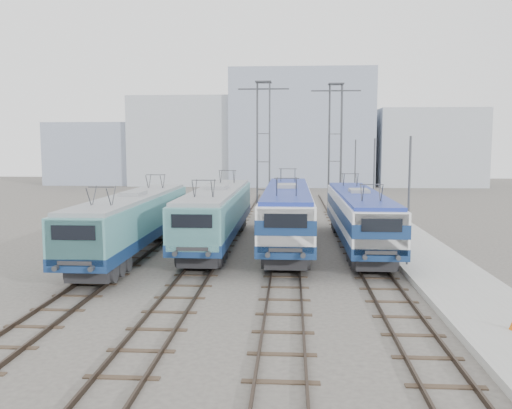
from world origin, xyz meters
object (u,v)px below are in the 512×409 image
Objects in this scene: locomotive_center_left at (217,211)px; locomotive_far_right at (359,214)px; mast_front at (409,204)px; catenary_tower_east at (335,143)px; mast_rear at (355,176)px; mast_mid at (374,186)px; locomotive_center_right at (287,210)px; catenary_tower_west at (263,143)px; locomotive_far_left at (133,219)px.

locomotive_center_left is 9.01m from locomotive_far_right.
catenary_tower_east is at bearing 95.45° from mast_front.
catenary_tower_east is 4.28m from mast_rear.
mast_mid is at bearing 29.10° from locomotive_center_left.
locomotive_center_left is 12.48m from mast_mid.
mast_front is 24.00m from mast_rear.
catenary_tower_east is 10.69m from mast_mid.
locomotive_center_right is 8.74m from mast_mid.
catenary_tower_west is 22.00m from mast_front.
mast_front is (6.35, -6.10, 1.12)m from locomotive_center_right.
catenary_tower_west reaches higher than mast_front.
catenary_tower_east is at bearing 90.87° from locomotive_far_right.
catenary_tower_west is at bearing 113.27° from mast_front.
catenary_tower_west reaches higher than mast_mid.
mast_front is (1.85, -5.61, 1.26)m from locomotive_far_right.
locomotive_center_right is at bearing 1.79° from locomotive_center_left.
locomotive_center_right is at bearing 136.15° from mast_front.
locomotive_far_right is 2.50× the size of mast_front.
mast_front is 1.00× the size of mast_rear.
locomotive_far_right is at bearing -106.15° from mast_mid.
mast_front reaches higher than locomotive_far_right.
mast_mid is at bearing -78.14° from catenary_tower_east.
catenary_tower_west is (6.75, 17.55, 4.44)m from locomotive_far_left.
mast_rear is (2.10, 2.00, -3.14)m from catenary_tower_east.
catenary_tower_east is (13.25, 19.55, 4.44)m from locomotive_far_left.
catenary_tower_west is at bearing -155.06° from mast_rear.
locomotive_center_left is 0.97× the size of locomotive_center_right.
locomotive_center_right reaches higher than locomotive_far_right.
mast_mid reaches higher than locomotive_center_right.
mast_front reaches higher than locomotive_center_right.
mast_mid is (10.85, 6.04, 1.23)m from locomotive_center_left.
catenary_tower_east is (8.75, 16.04, 4.38)m from locomotive_center_left.
catenary_tower_east reaches higher than locomotive_far_right.
catenary_tower_west is (-2.25, 13.90, 4.26)m from locomotive_center_right.
catenary_tower_east reaches higher than locomotive_center_right.
mast_mid is at bearing -42.93° from catenary_tower_west.
catenary_tower_west is at bearing 80.90° from locomotive_center_left.
catenary_tower_east reaches higher than locomotive_far_left.
locomotive_center_left is 12.44m from mast_front.
mast_mid is (0.00, 12.00, 0.00)m from mast_front.
locomotive_center_left is at bearing -99.10° from catenary_tower_west.
locomotive_far_right is 6.77m from mast_mid.
locomotive_far_right is at bearing 108.24° from mast_front.
mast_rear is at bearing 24.94° from catenary_tower_west.
locomotive_far_right is 6.04m from mast_front.
mast_mid is (8.60, -8.00, -3.14)m from catenary_tower_west.
catenary_tower_west is at bearing 68.96° from locomotive_far_left.
locomotive_far_left is 19.32m from catenary_tower_west.
locomotive_center_right is at bearing -109.53° from mast_rear.
mast_front is at bearing -90.00° from mast_mid.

